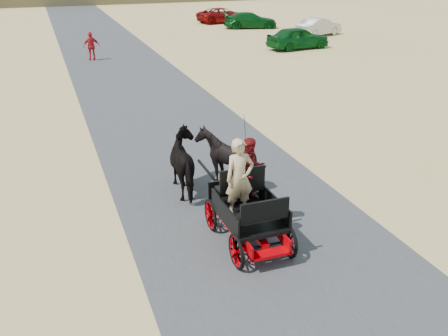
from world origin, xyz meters
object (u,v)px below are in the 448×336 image
object	(u,v)px
horse_left	(188,163)
horse_right	(225,158)
carriage	(248,227)
car_b	(319,27)
car_d	(223,15)
pedestrian	(91,46)
car_a	(298,38)
car_c	(250,20)

from	to	relation	value
horse_left	horse_right	world-z (taller)	horse_right
carriage	car_b	size ratio (longest dim) A/B	0.58
horse_left	horse_right	size ratio (longest dim) A/B	1.18
horse_right	car_b	distance (m)	29.09
horse_right	car_d	size ratio (longest dim) A/B	0.35
pedestrian	car_d	xyz separation A→B (m)	(13.74, 14.20, -0.18)
car_a	car_c	distance (m)	10.63
pedestrian	car_a	bearing A→B (deg)	169.29
carriage	car_b	world-z (taller)	car_b
carriage	car_a	size ratio (longest dim) A/B	0.54
car_a	car_b	size ratio (longest dim) A/B	1.08
car_a	horse_left	bearing A→B (deg)	137.46
car_a	car_d	bearing A→B (deg)	-6.95
horse_right	car_d	bearing A→B (deg)	-109.78
car_c	car_a	bearing A→B (deg)	-171.16
carriage	car_d	xyz separation A→B (m)	(12.79, 37.05, 0.32)
horse_left	car_d	distance (m)	36.57
horse_left	car_c	bearing A→B (deg)	-115.82
horse_right	car_c	size ratio (longest dim) A/B	0.36
car_a	car_b	bearing A→B (deg)	-49.84
car_c	horse_left	bearing A→B (deg)	167.82
carriage	horse_left	size ratio (longest dim) A/B	1.20
car_c	car_d	distance (m)	4.55
horse_right	car_c	world-z (taller)	horse_right
carriage	car_c	xyz separation A→B (m)	(13.77, 32.60, 0.32)
horse_right	pedestrian	bearing A→B (deg)	-85.69
horse_left	horse_right	bearing A→B (deg)	-180.00
pedestrian	car_b	distance (m)	18.65
pedestrian	car_d	distance (m)	19.76
carriage	car_d	distance (m)	39.19
car_d	horse_right	bearing A→B (deg)	151.10
horse_left	car_d	size ratio (longest dim) A/B	0.41
carriage	car_b	xyz separation A→B (m)	(17.28, 26.80, 0.32)
pedestrian	car_b	bearing A→B (deg)	-175.01
carriage	pedestrian	xyz separation A→B (m)	(-0.94, 22.84, 0.50)
horse_right	car_a	xyz separation A→B (m)	(12.33, 19.01, -0.09)
carriage	car_d	size ratio (longest dim) A/B	0.49
carriage	car_a	xyz separation A→B (m)	(12.88, 22.01, 0.40)
car_b	car_c	bearing A→B (deg)	10.75
car_b	car_d	bearing A→B (deg)	3.22
pedestrian	car_b	size ratio (longest dim) A/B	0.42
pedestrian	horse_left	bearing A→B (deg)	83.88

